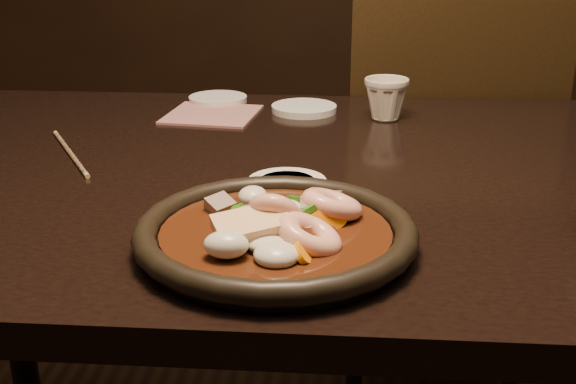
# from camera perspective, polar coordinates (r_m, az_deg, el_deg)

# --- Properties ---
(table) EXTENTS (1.60, 0.90, 0.75)m
(table) POSITION_cam_1_polar(r_m,az_deg,el_deg) (1.07, 4.44, -1.95)
(table) COLOR black
(table) RESTS_ON floor
(chair) EXTENTS (0.48, 0.48, 0.99)m
(chair) POSITION_cam_1_polar(r_m,az_deg,el_deg) (1.71, 11.93, 1.69)
(chair) COLOR black
(chair) RESTS_ON floor
(plate) EXTENTS (0.31, 0.31, 0.03)m
(plate) POSITION_cam_1_polar(r_m,az_deg,el_deg) (0.78, -0.98, -3.36)
(plate) COLOR black
(plate) RESTS_ON table
(stirfry) EXTENTS (0.19, 0.18, 0.07)m
(stirfry) POSITION_cam_1_polar(r_m,az_deg,el_deg) (0.78, -0.68, -2.91)
(stirfry) COLOR #361709
(stirfry) RESTS_ON plate
(soy_dish) EXTENTS (0.10, 0.10, 0.01)m
(soy_dish) POSITION_cam_1_polar(r_m,az_deg,el_deg) (0.95, -0.08, 0.56)
(soy_dish) COLOR silver
(soy_dish) RESTS_ON table
(saucer_left) EXTENTS (0.11, 0.11, 0.01)m
(saucer_left) POSITION_cam_1_polar(r_m,az_deg,el_deg) (1.43, -5.56, 7.32)
(saucer_left) COLOR silver
(saucer_left) RESTS_ON table
(saucer_right) EXTENTS (0.12, 0.12, 0.01)m
(saucer_right) POSITION_cam_1_polar(r_m,az_deg,el_deg) (1.35, 1.27, 6.62)
(saucer_right) COLOR silver
(saucer_right) RESTS_ON table
(tea_cup) EXTENTS (0.10, 0.10, 0.08)m
(tea_cup) POSITION_cam_1_polar(r_m,az_deg,el_deg) (1.30, 7.75, 7.41)
(tea_cup) COLOR beige
(tea_cup) RESTS_ON table
(chopsticks) EXTENTS (0.13, 0.21, 0.01)m
(chopsticks) POSITION_cam_1_polar(r_m,az_deg,el_deg) (1.15, -16.84, 2.99)
(chopsticks) COLOR tan
(chopsticks) RESTS_ON table
(napkin) EXTENTS (0.17, 0.17, 0.00)m
(napkin) POSITION_cam_1_polar(r_m,az_deg,el_deg) (1.33, -6.02, 6.11)
(napkin) COLOR #945D5B
(napkin) RESTS_ON table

